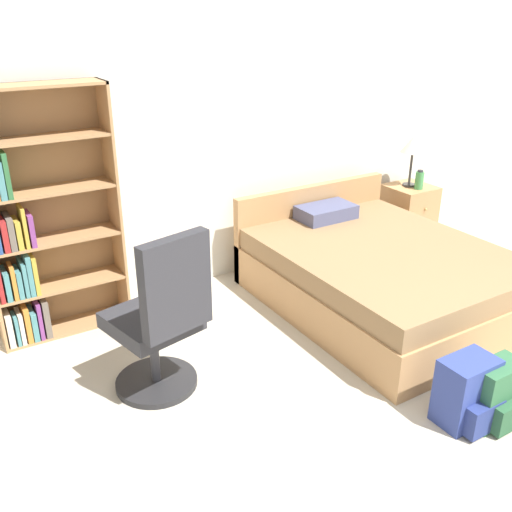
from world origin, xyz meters
The scene contains 9 objects.
wall_back centered at (0.00, 3.23, 1.30)m, with size 9.00×0.06×2.60m.
bookshelf centered at (-1.84, 3.00, 0.84)m, with size 0.92×0.28×1.78m.
bed centered at (0.53, 2.08, 0.27)m, with size 1.58×2.00×0.77m.
office_chair centered at (-1.40, 1.88, 0.50)m, with size 0.57×0.65×1.10m.
nightstand centered at (1.70, 2.91, 0.30)m, with size 0.43×0.45×0.59m.
table_lamp centered at (1.69, 2.93, 0.99)m, with size 0.23×0.23×0.49m.
water_bottle centered at (1.69, 2.81, 0.68)m, with size 0.08×0.08×0.19m.
backpack_green centered at (0.12, 0.63, 0.18)m, with size 0.31×0.24×0.39m.
backpack_blue centered at (-0.02, 0.71, 0.20)m, with size 0.32×0.29×0.41m.
Camera 1 is at (-2.45, -0.93, 2.24)m, focal length 40.00 mm.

